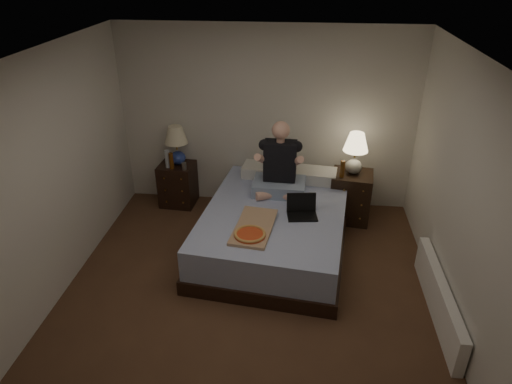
# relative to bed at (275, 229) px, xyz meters

# --- Properties ---
(floor) EXTENTS (4.00, 4.50, 0.00)m
(floor) POSITION_rel_bed_xyz_m (-0.21, -1.05, -0.27)
(floor) COLOR brown
(floor) RESTS_ON ground
(ceiling) EXTENTS (4.00, 4.50, 0.00)m
(ceiling) POSITION_rel_bed_xyz_m (-0.21, -1.05, 2.23)
(ceiling) COLOR white
(ceiling) RESTS_ON ground
(wall_back) EXTENTS (4.00, 0.00, 2.50)m
(wall_back) POSITION_rel_bed_xyz_m (-0.21, 1.20, 0.98)
(wall_back) COLOR white
(wall_back) RESTS_ON ground
(wall_left) EXTENTS (0.00, 4.50, 2.50)m
(wall_left) POSITION_rel_bed_xyz_m (-2.21, -1.05, 0.98)
(wall_left) COLOR white
(wall_left) RESTS_ON ground
(wall_right) EXTENTS (0.00, 4.50, 2.50)m
(wall_right) POSITION_rel_bed_xyz_m (1.79, -1.05, 0.98)
(wall_right) COLOR white
(wall_right) RESTS_ON ground
(bed) EXTENTS (1.88, 2.36, 0.54)m
(bed) POSITION_rel_bed_xyz_m (0.00, 0.00, 0.00)
(bed) COLOR #5970B2
(bed) RESTS_ON floor
(nightstand_left) EXTENTS (0.50, 0.46, 0.62)m
(nightstand_left) POSITION_rel_bed_xyz_m (-1.46, 0.97, 0.04)
(nightstand_left) COLOR black
(nightstand_left) RESTS_ON floor
(nightstand_right) EXTENTS (0.58, 0.54, 0.68)m
(nightstand_right) POSITION_rel_bed_xyz_m (0.97, 0.80, 0.07)
(nightstand_right) COLOR black
(nightstand_right) RESTS_ON floor
(lamp_left) EXTENTS (0.41, 0.41, 0.56)m
(lamp_left) POSITION_rel_bed_xyz_m (-1.43, 1.00, 0.63)
(lamp_left) COLOR #283C92
(lamp_left) RESTS_ON nightstand_left
(lamp_right) EXTENTS (0.33, 0.33, 0.56)m
(lamp_right) POSITION_rel_bed_xyz_m (0.97, 0.82, 0.69)
(lamp_right) COLOR gray
(lamp_right) RESTS_ON nightstand_right
(water_bottle) EXTENTS (0.07, 0.07, 0.25)m
(water_bottle) POSITION_rel_bed_xyz_m (-1.54, 0.88, 0.47)
(water_bottle) COLOR silver
(water_bottle) RESTS_ON nightstand_left
(soda_can) EXTENTS (0.07, 0.07, 0.10)m
(soda_can) POSITION_rel_bed_xyz_m (-1.31, 0.83, 0.40)
(soda_can) COLOR #A5A6A1
(soda_can) RESTS_ON nightstand_left
(beer_bottle_left) EXTENTS (0.06, 0.06, 0.23)m
(beer_bottle_left) POSITION_rel_bed_xyz_m (-1.48, 0.84, 0.46)
(beer_bottle_left) COLOR #5C300D
(beer_bottle_left) RESTS_ON nightstand_left
(beer_bottle_right) EXTENTS (0.06, 0.06, 0.23)m
(beer_bottle_right) POSITION_rel_bed_xyz_m (0.81, 0.68, 0.52)
(beer_bottle_right) COLOR #5C330D
(beer_bottle_right) RESTS_ON nightstand_right
(person) EXTENTS (0.68, 0.54, 0.93)m
(person) POSITION_rel_bed_xyz_m (0.02, 0.44, 0.74)
(person) COLOR black
(person) RESTS_ON bed
(laptop) EXTENTS (0.37, 0.32, 0.24)m
(laptop) POSITION_rel_bed_xyz_m (0.32, -0.14, 0.39)
(laptop) COLOR black
(laptop) RESTS_ON bed
(pizza_box) EXTENTS (0.49, 0.80, 0.08)m
(pizza_box) POSITION_rel_bed_xyz_m (-0.23, -0.64, 0.31)
(pizza_box) COLOR tan
(pizza_box) RESTS_ON bed
(radiator) EXTENTS (0.10, 1.60, 0.40)m
(radiator) POSITION_rel_bed_xyz_m (1.72, -1.01, -0.07)
(radiator) COLOR white
(radiator) RESTS_ON floor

